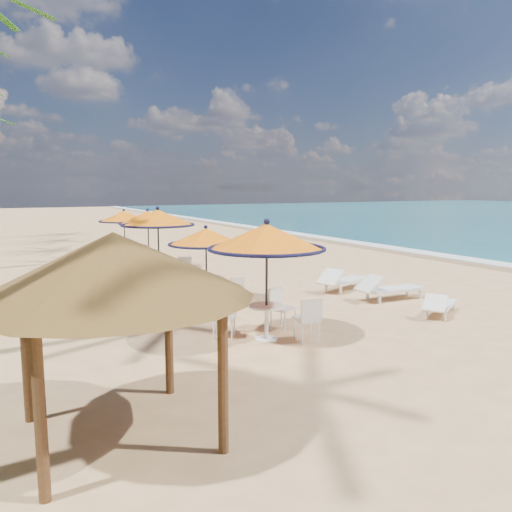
{
  "coord_description": "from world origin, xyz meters",
  "views": [
    {
      "loc": [
        -10.3,
        -9.47,
        3.33
      ],
      "look_at": [
        -2.95,
        4.16,
        1.2
      ],
      "focal_mm": 35.0,
      "sensor_mm": 36.0,
      "label": 1
    }
  ],
  "objects_px": {
    "station_0": "(267,252)",
    "palapa": "(114,266)",
    "station_1": "(206,246)",
    "station_2": "(158,227)",
    "lounger_far": "(342,280)",
    "lounger_near": "(440,304)",
    "station_4": "(124,222)",
    "lounger_mid": "(388,288)",
    "station_3": "(146,225)"
  },
  "relations": [
    {
      "from": "station_0",
      "to": "lounger_near",
      "type": "xyz_separation_m",
      "value": [
        5.01,
        -0.35,
        -1.66
      ]
    },
    {
      "from": "lounger_near",
      "to": "palapa",
      "type": "bearing_deg",
      "value": 165.78
    },
    {
      "from": "lounger_near",
      "to": "palapa",
      "type": "distance_m",
      "value": 9.47
    },
    {
      "from": "station_4",
      "to": "lounger_near",
      "type": "height_order",
      "value": "station_4"
    },
    {
      "from": "station_4",
      "to": "lounger_far",
      "type": "distance_m",
      "value": 11.45
    },
    {
      "from": "lounger_mid",
      "to": "lounger_near",
      "type": "bearing_deg",
      "value": -89.52
    },
    {
      "from": "lounger_far",
      "to": "lounger_near",
      "type": "bearing_deg",
      "value": -105.26
    },
    {
      "from": "station_2",
      "to": "palapa",
      "type": "xyz_separation_m",
      "value": [
        -3.84,
        -10.45,
        0.36
      ]
    },
    {
      "from": "station_0",
      "to": "station_1",
      "type": "bearing_deg",
      "value": 87.88
    },
    {
      "from": "station_1",
      "to": "lounger_near",
      "type": "distance_m",
      "value": 6.55
    },
    {
      "from": "station_1",
      "to": "station_4",
      "type": "xyz_separation_m",
      "value": [
        0.11,
        10.02,
        0.07
      ]
    },
    {
      "from": "station_2",
      "to": "lounger_mid",
      "type": "distance_m",
      "value": 8.03
    },
    {
      "from": "station_0",
      "to": "palapa",
      "type": "bearing_deg",
      "value": -143.96
    },
    {
      "from": "lounger_mid",
      "to": "palapa",
      "type": "height_order",
      "value": "palapa"
    },
    {
      "from": "lounger_mid",
      "to": "palapa",
      "type": "distance_m",
      "value": 10.24
    },
    {
      "from": "station_2",
      "to": "lounger_far",
      "type": "distance_m",
      "value": 6.59
    },
    {
      "from": "station_0",
      "to": "station_2",
      "type": "xyz_separation_m",
      "value": [
        -0.05,
        7.62,
        0.01
      ]
    },
    {
      "from": "station_2",
      "to": "lounger_mid",
      "type": "height_order",
      "value": "station_2"
    },
    {
      "from": "station_1",
      "to": "lounger_near",
      "type": "xyz_separation_m",
      "value": [
        4.87,
        -4.16,
        -1.37
      ]
    },
    {
      "from": "station_2",
      "to": "palapa",
      "type": "distance_m",
      "value": 11.14
    },
    {
      "from": "station_2",
      "to": "palapa",
      "type": "height_order",
      "value": "palapa"
    },
    {
      "from": "station_0",
      "to": "station_4",
      "type": "relative_size",
      "value": 1.13
    },
    {
      "from": "station_4",
      "to": "lounger_near",
      "type": "xyz_separation_m",
      "value": [
        4.76,
        -14.18,
        -1.44
      ]
    },
    {
      "from": "station_0",
      "to": "lounger_mid",
      "type": "relative_size",
      "value": 1.21
    },
    {
      "from": "station_4",
      "to": "lounger_near",
      "type": "distance_m",
      "value": 15.03
    },
    {
      "from": "station_1",
      "to": "station_4",
      "type": "relative_size",
      "value": 0.96
    },
    {
      "from": "lounger_far",
      "to": "station_3",
      "type": "bearing_deg",
      "value": 101.48
    },
    {
      "from": "lounger_near",
      "to": "station_4",
      "type": "bearing_deg",
      "value": 78.74
    },
    {
      "from": "station_3",
      "to": "station_4",
      "type": "relative_size",
      "value": 1.05
    },
    {
      "from": "palapa",
      "to": "lounger_mid",
      "type": "bearing_deg",
      "value": 26.57
    },
    {
      "from": "station_0",
      "to": "palapa",
      "type": "xyz_separation_m",
      "value": [
        -3.89,
        -2.83,
        0.37
      ]
    },
    {
      "from": "station_0",
      "to": "station_2",
      "type": "height_order",
      "value": "station_2"
    },
    {
      "from": "station_3",
      "to": "lounger_mid",
      "type": "xyz_separation_m",
      "value": [
        4.7,
        -9.02,
        -1.45
      ]
    },
    {
      "from": "station_0",
      "to": "palapa",
      "type": "height_order",
      "value": "palapa"
    },
    {
      "from": "station_0",
      "to": "lounger_far",
      "type": "xyz_separation_m",
      "value": [
        4.75,
        3.4,
        -1.6
      ]
    },
    {
      "from": "station_2",
      "to": "station_4",
      "type": "relative_size",
      "value": 1.13
    },
    {
      "from": "station_0",
      "to": "lounger_near",
      "type": "distance_m",
      "value": 5.29
    },
    {
      "from": "station_3",
      "to": "lounger_mid",
      "type": "distance_m",
      "value": 10.28
    },
    {
      "from": "station_3",
      "to": "lounger_near",
      "type": "height_order",
      "value": "station_3"
    },
    {
      "from": "station_1",
      "to": "station_3",
      "type": "xyz_separation_m",
      "value": [
        0.25,
        6.87,
        0.16
      ]
    },
    {
      "from": "lounger_far",
      "to": "palapa",
      "type": "xyz_separation_m",
      "value": [
        -8.64,
        -6.23,
        1.97
      ]
    },
    {
      "from": "station_4",
      "to": "lounger_mid",
      "type": "relative_size",
      "value": 1.07
    },
    {
      "from": "station_2",
      "to": "lounger_far",
      "type": "xyz_separation_m",
      "value": [
        4.8,
        -4.22,
        -1.6
      ]
    },
    {
      "from": "station_1",
      "to": "station_0",
      "type": "bearing_deg",
      "value": -92.12
    },
    {
      "from": "lounger_near",
      "to": "station_1",
      "type": "bearing_deg",
      "value": 109.67
    },
    {
      "from": "station_3",
      "to": "lounger_far",
      "type": "relative_size",
      "value": 1.11
    },
    {
      "from": "lounger_near",
      "to": "lounger_mid",
      "type": "height_order",
      "value": "lounger_mid"
    },
    {
      "from": "station_3",
      "to": "station_0",
      "type": "bearing_deg",
      "value": -92.1
    },
    {
      "from": "station_3",
      "to": "lounger_near",
      "type": "relative_size",
      "value": 1.39
    },
    {
      "from": "lounger_near",
      "to": "station_2",
      "type": "bearing_deg",
      "value": 92.64
    }
  ]
}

